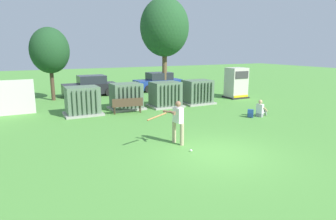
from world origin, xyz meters
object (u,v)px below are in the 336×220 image
object	(u,v)px
park_bench	(127,104)
parked_car_left_of_center	(158,82)
transformer_mid_east	(165,95)
backpack	(250,114)
transformer_east	(197,92)
seated_spectator	(261,110)
parked_car_leftmost	(91,86)
batter	(177,120)
transformer_west	(83,101)
sports_ball	(191,150)
transformer_mid_west	(126,97)
generator_enclosure	(236,83)

from	to	relation	value
park_bench	parked_car_left_of_center	distance (m)	9.68
transformer_mid_east	backpack	distance (m)	5.65
transformer_east	seated_spectator	size ratio (longest dim) A/B	2.18
seated_spectator	parked_car_leftmost	bearing A→B (deg)	120.37
park_bench	batter	distance (m)	6.25
transformer_west	sports_ball	size ratio (longest dim) A/B	23.33
transformer_east	sports_ball	size ratio (longest dim) A/B	23.33
transformer_mid_west	parked_car_leftmost	world-z (taller)	same
transformer_mid_west	backpack	xyz separation A→B (m)	(5.38, -5.25, -0.57)
parked_car_leftmost	seated_spectator	bearing A→B (deg)	-59.63
transformer_mid_west	batter	world-z (taller)	batter
transformer_west	backpack	size ratio (longest dim) A/B	4.77
transformer_mid_west	sports_ball	size ratio (longest dim) A/B	23.33
sports_ball	transformer_east	bearing A→B (deg)	56.35
generator_enclosure	parked_car_leftmost	xyz separation A→B (m)	(-9.75, 6.06, -0.38)
seated_spectator	parked_car_left_of_center	world-z (taller)	parked_car_left_of_center
park_bench	seated_spectator	xyz separation A→B (m)	(6.40, -4.09, -0.16)
transformer_east	seated_spectator	distance (m)	5.04
sports_ball	backpack	bearing A→B (deg)	29.37
park_bench	parked_car_leftmost	distance (m)	7.65
transformer_east	parked_car_leftmost	world-z (taller)	same
batter	parked_car_leftmost	bearing A→B (deg)	91.56
parked_car_left_of_center	transformer_west	bearing A→B (deg)	-138.72
batter	backpack	bearing A→B (deg)	20.91
seated_spectator	backpack	size ratio (longest dim) A/B	2.19
sports_ball	parked_car_leftmost	distance (m)	14.92
sports_ball	seated_spectator	distance (m)	7.20
transformer_mid_east	transformer_east	bearing A→B (deg)	-0.34
transformer_mid_west	seated_spectator	bearing A→B (deg)	-41.46
generator_enclosure	backpack	world-z (taller)	generator_enclosure
transformer_west	park_bench	bearing A→B (deg)	-19.07
parked_car_leftmost	parked_car_left_of_center	size ratio (longest dim) A/B	1.00
transformer_east	batter	distance (m)	8.90
transformer_mid_east	parked_car_left_of_center	xyz separation A→B (m)	(2.75, 7.03, -0.04)
transformer_mid_west	generator_enclosure	xyz separation A→B (m)	(8.93, 0.32, 0.35)
transformer_mid_west	seated_spectator	world-z (taller)	transformer_mid_west
transformer_mid_east	park_bench	world-z (taller)	transformer_mid_east
transformer_east	park_bench	xyz separation A→B (m)	(-5.33, -0.82, -0.25)
batter	parked_car_leftmost	distance (m)	13.87
transformer_east	parked_car_left_of_center	world-z (taller)	same
transformer_west	batter	xyz separation A→B (m)	(2.31, -7.06, 0.19)
transformer_mid_west	seated_spectator	size ratio (longest dim) A/B	2.18
transformer_mid_west	parked_car_leftmost	distance (m)	6.44
park_bench	sports_ball	world-z (taller)	park_bench
transformer_west	seated_spectator	bearing A→B (deg)	-29.19
sports_ball	seated_spectator	size ratio (longest dim) A/B	0.09
transformer_mid_east	batter	bearing A→B (deg)	-112.78
transformer_east	batter	xyz separation A→B (m)	(-5.42, -7.05, 0.19)
transformer_mid_east	sports_ball	bearing A→B (deg)	-109.87
transformer_east	sports_ball	world-z (taller)	transformer_east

